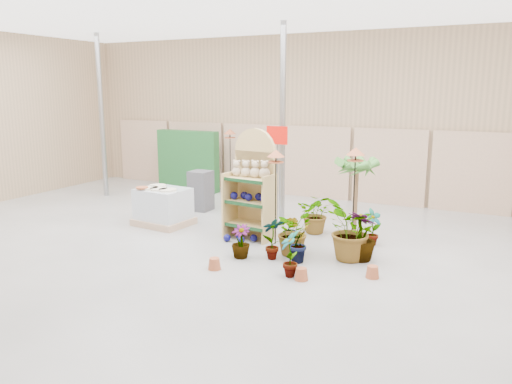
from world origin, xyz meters
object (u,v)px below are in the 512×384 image
Objects in this scene: display_shelf at (253,188)px; potted_plant_2 at (292,231)px; bird_table_front at (276,157)px; pallet_stack at (163,207)px.

display_shelf is 2.49× the size of potted_plant_2.
display_shelf is 1.19× the size of bird_table_front.
bird_table_front is at bearing 141.73° from potted_plant_2.
bird_table_front is 2.09× the size of potted_plant_2.
pallet_stack is 3.16m from bird_table_front.
potted_plant_2 is at bearing -23.03° from display_shelf.
potted_plant_2 is at bearing -4.78° from pallet_stack.
potted_plant_2 is (0.52, -0.41, -1.29)m from bird_table_front.
pallet_stack is (-2.24, -0.04, -0.61)m from display_shelf.
bird_table_front is at bearing 1.46° from pallet_stack.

